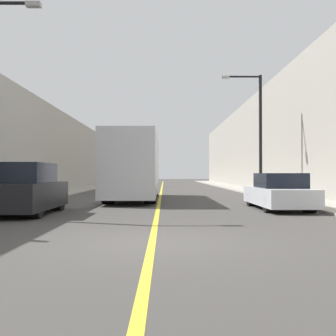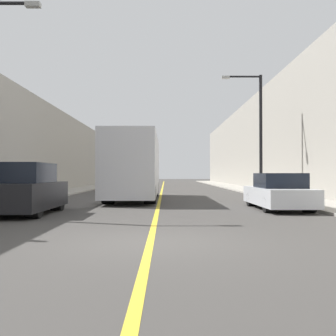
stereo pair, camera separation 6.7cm
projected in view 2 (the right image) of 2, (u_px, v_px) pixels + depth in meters
ground_plane at (150, 242)px, 8.31m from camera, size 200.00×200.00×0.00m
sidewalk_left at (86, 188)px, 38.26m from camera, size 2.65×72.00×0.10m
sidewalk_right at (238, 188)px, 38.35m from camera, size 2.65×72.00×0.10m
building_row_left at (52, 153)px, 38.29m from camera, size 4.00×72.00×6.97m
building_row_right at (272, 143)px, 38.43m from camera, size 4.00×72.00×8.96m
road_center_line at (162, 189)px, 38.30m from camera, size 0.16×72.00×0.01m
bus at (134, 166)px, 22.05m from camera, size 2.58×10.11×3.53m
parked_suv_left at (24, 191)px, 14.05m from camera, size 2.03×4.41×1.84m
car_right_near at (278, 193)px, 16.02m from camera, size 1.88×4.79×1.48m
street_lamp_right at (257, 126)px, 25.00m from camera, size 2.59×0.24×7.65m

